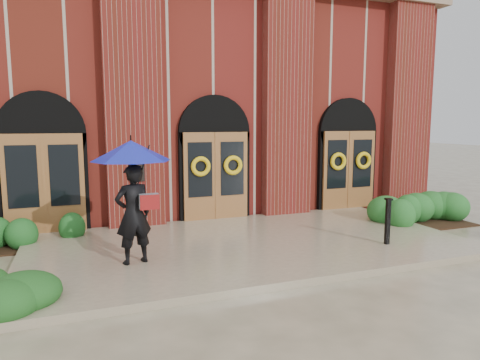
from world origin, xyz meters
name	(u,v)px	position (x,y,z in m)	size (l,w,h in m)	color
ground	(251,249)	(0.00, 0.00, 0.00)	(90.00, 90.00, 0.00)	tan
landing	(249,244)	(0.00, 0.15, 0.07)	(10.00, 5.30, 0.15)	tan
church_building	(171,108)	(0.00, 8.78, 3.50)	(16.20, 12.53, 7.00)	maroon
man_with_umbrella	(132,178)	(-2.71, -0.51, 1.85)	(1.85, 1.85, 2.43)	black
metal_post	(388,220)	(2.87, -1.19, 0.71)	(0.17, 0.17, 1.06)	black
hedge_wall_left	(12,234)	(-5.20, 2.01, 0.35)	(2.70, 1.08, 0.69)	#1A501C
hedge_wall_right	(414,211)	(5.20, 0.50, 0.41)	(3.18, 1.27, 0.82)	#205B21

